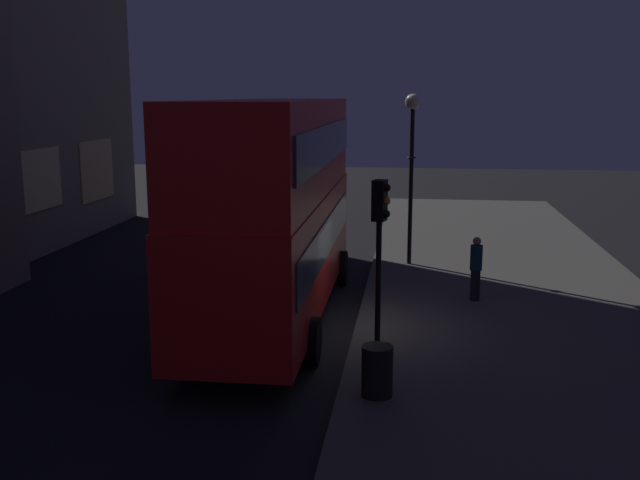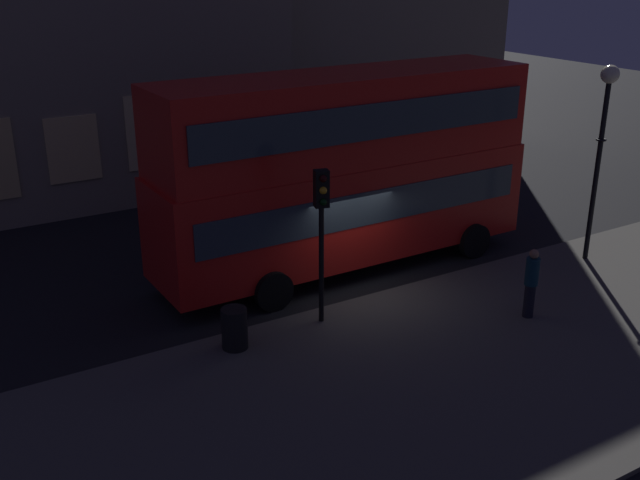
% 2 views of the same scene
% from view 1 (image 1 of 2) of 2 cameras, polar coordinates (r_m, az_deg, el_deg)
% --- Properties ---
extents(ground_plane, '(80.00, 80.00, 0.00)m').
position_cam_1_polar(ground_plane, '(17.58, 1.14, -7.05)').
color(ground_plane, black).
extents(sidewalk_slab, '(44.00, 8.06, 0.12)m').
position_cam_1_polar(sidewalk_slab, '(17.67, 16.00, -7.19)').
color(sidewalk_slab, '#4C4944').
rests_on(sidewalk_slab, ground).
extents(double_decker_bus, '(10.84, 2.95, 5.41)m').
position_cam_1_polar(double_decker_bus, '(17.74, -3.54, 3.10)').
color(double_decker_bus, red).
rests_on(double_decker_bus, ground).
extents(traffic_light_near_kerb, '(0.38, 0.39, 3.70)m').
position_cam_1_polar(traffic_light_near_kerb, '(15.15, 4.70, 0.82)').
color(traffic_light_near_kerb, black).
rests_on(traffic_light_near_kerb, sidewalk_slab).
extents(street_lamp, '(0.49, 0.49, 5.44)m').
position_cam_1_polar(street_lamp, '(23.41, 7.19, 7.62)').
color(street_lamp, black).
rests_on(street_lamp, sidewalk_slab).
extents(pedestrian, '(0.32, 0.32, 1.73)m').
position_cam_1_polar(pedestrian, '(19.83, 12.07, -2.12)').
color(pedestrian, black).
rests_on(pedestrian, sidewalk_slab).
extents(litter_bin, '(0.58, 0.58, 0.94)m').
position_cam_1_polar(litter_bin, '(13.53, 4.48, -10.15)').
color(litter_bin, black).
rests_on(litter_bin, sidewalk_slab).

